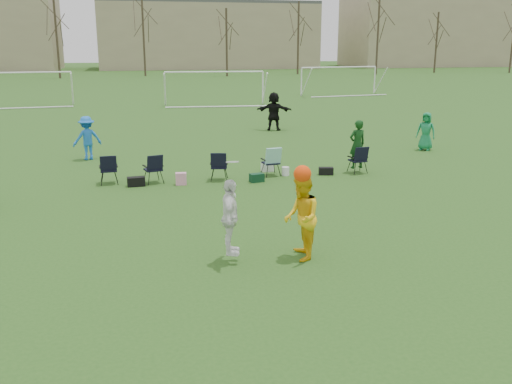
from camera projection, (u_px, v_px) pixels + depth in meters
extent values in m
plane|color=#265219|center=(246.00, 270.00, 11.60)|extent=(260.00, 260.00, 0.00)
imported|color=blue|center=(87.00, 138.00, 22.37)|extent=(1.26, 0.97, 1.72)
imported|color=#167D49|center=(426.00, 131.00, 24.39)|extent=(0.94, 0.91, 1.62)
imported|color=black|center=(274.00, 111.00, 29.90)|extent=(1.95, 1.15, 2.00)
imported|color=white|center=(230.00, 217.00, 11.75)|extent=(0.58, 1.00, 1.60)
imported|color=yellow|center=(301.00, 218.00, 12.00)|extent=(0.81, 0.98, 1.83)
sphere|color=#FF430D|center=(302.00, 174.00, 11.76)|extent=(0.37, 0.37, 0.37)
cylinder|color=white|center=(232.00, 162.00, 11.50)|extent=(0.27, 0.27, 0.07)
imported|color=#103B13|center=(357.00, 144.00, 20.13)|extent=(0.69, 0.52, 1.72)
cube|color=black|center=(136.00, 182.00, 18.36)|extent=(0.58, 0.35, 0.30)
cube|color=pink|center=(181.00, 179.00, 18.52)|extent=(0.37, 0.25, 0.40)
cube|color=#0E361F|center=(257.00, 178.00, 18.93)|extent=(0.50, 0.37, 0.28)
cube|color=white|center=(267.00, 167.00, 20.50)|extent=(0.43, 0.31, 0.32)
cylinder|color=white|center=(286.00, 171.00, 19.85)|extent=(0.26, 0.26, 0.30)
cube|color=black|center=(326.00, 171.00, 19.96)|extent=(0.55, 0.37, 0.26)
cube|color=black|center=(109.00, 169.00, 18.63)|extent=(0.64, 0.64, 0.96)
cube|color=black|center=(153.00, 169.00, 18.72)|extent=(0.74, 0.74, 0.96)
cube|color=black|center=(219.00, 166.00, 19.12)|extent=(0.71, 0.71, 0.96)
cube|color=black|center=(271.00, 162.00, 19.77)|extent=(0.68, 0.68, 0.96)
cube|color=black|center=(358.00, 159.00, 20.17)|extent=(0.67, 0.67, 0.96)
cylinder|color=white|center=(72.00, 88.00, 42.43)|extent=(0.12, 0.12, 2.40)
cylinder|color=white|center=(18.00, 73.00, 41.08)|extent=(7.28, 0.76, 0.12)
cylinder|color=white|center=(165.00, 89.00, 41.86)|extent=(0.12, 0.12, 2.40)
cylinder|color=white|center=(263.00, 88.00, 42.88)|extent=(0.12, 0.12, 2.40)
cylinder|color=white|center=(214.00, 72.00, 42.06)|extent=(7.29, 0.63, 0.12)
cylinder|color=white|center=(301.00, 82.00, 49.28)|extent=(0.12, 0.12, 2.40)
cylinder|color=white|center=(375.00, 80.00, 51.73)|extent=(0.12, 0.12, 2.40)
cylinder|color=white|center=(339.00, 67.00, 50.20)|extent=(7.25, 1.13, 0.12)
cylinder|color=#382B21|center=(57.00, 38.00, 72.80)|extent=(0.28, 0.28, 10.20)
cylinder|color=#382B21|center=(143.00, 34.00, 77.74)|extent=(0.28, 0.28, 11.40)
cylinder|color=#382B21|center=(227.00, 43.00, 77.47)|extent=(0.28, 0.28, 9.00)
cylinder|color=#382B21|center=(298.00, 38.00, 82.41)|extent=(0.28, 0.28, 10.20)
cylinder|color=#382B21|center=(378.00, 34.00, 81.68)|extent=(0.28, 0.28, 11.40)
cylinder|color=#382B21|center=(436.00, 43.00, 87.08)|extent=(0.28, 0.28, 9.00)
cube|color=tan|center=(207.00, 37.00, 103.41)|extent=(38.00, 16.00, 11.00)
cube|color=tan|center=(424.00, 32.00, 111.99)|extent=(30.00, 16.00, 13.00)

